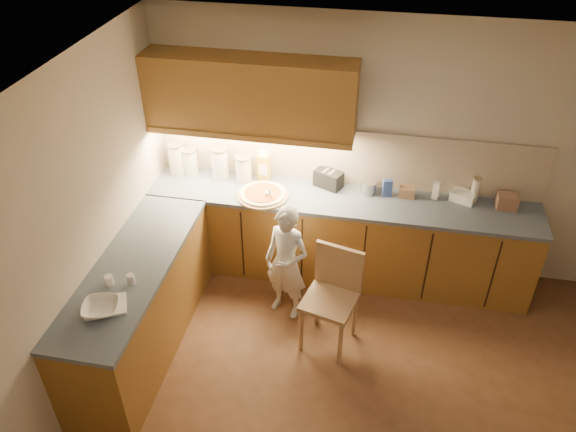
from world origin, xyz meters
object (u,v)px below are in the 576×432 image
object	(u,v)px
pizza_on_board	(263,194)
child	(287,263)
toaster	(328,179)
wooden_chair	(333,291)
oil_jug	(264,167)

from	to	relation	value
pizza_on_board	child	distance (m)	0.74
pizza_on_board	toaster	xyz separation A→B (m)	(0.59, 0.30, 0.06)
pizza_on_board	child	size ratio (longest dim) A/B	0.43
pizza_on_board	toaster	size ratio (longest dim) A/B	1.63
child	toaster	bearing A→B (deg)	92.75
wooden_chair	toaster	size ratio (longest dim) A/B	3.12
child	oil_jug	bearing A→B (deg)	134.65
wooden_chair	oil_jug	distance (m)	1.48
toaster	wooden_chair	bearing A→B (deg)	-55.00
child	oil_jug	size ratio (longest dim) A/B	3.46
oil_jug	toaster	size ratio (longest dim) A/B	1.10
child	wooden_chair	world-z (taller)	child
child	oil_jug	distance (m)	1.05
wooden_chair	toaster	bearing A→B (deg)	114.75
pizza_on_board	wooden_chair	xyz separation A→B (m)	(0.80, -0.81, -0.39)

